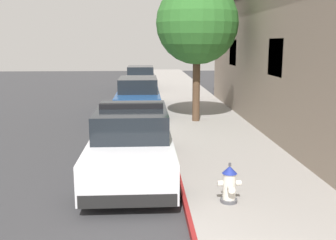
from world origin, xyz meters
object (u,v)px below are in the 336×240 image
at_px(parked_car_silver_ahead, 138,97).
at_px(fire_hydrant, 229,184).
at_px(parked_car_dark_far, 141,79).
at_px(street_tree, 197,23).
at_px(police_cruiser, 132,143).

bearing_deg(parked_car_silver_ahead, fire_hydrant, -79.71).
bearing_deg(fire_hydrant, parked_car_dark_far, 95.68).
relative_size(parked_car_dark_far, street_tree, 0.94).
xyz_separation_m(police_cruiser, parked_car_dark_far, (0.00, 16.60, -0.00)).
distance_m(parked_car_silver_ahead, street_tree, 4.53).
xyz_separation_m(police_cruiser, fire_hydrant, (1.87, -2.16, -0.25)).
bearing_deg(police_cruiser, fire_hydrant, -49.16).
relative_size(parked_car_silver_ahead, fire_hydrant, 6.37).
bearing_deg(fire_hydrant, parked_car_silver_ahead, 100.29).
xyz_separation_m(parked_car_dark_far, fire_hydrant, (1.87, -18.76, -0.25)).
distance_m(parked_car_silver_ahead, parked_car_dark_far, 8.46).
height_order(parked_car_silver_ahead, street_tree, street_tree).
bearing_deg(parked_car_dark_far, police_cruiser, -90.01).
relative_size(police_cruiser, parked_car_dark_far, 1.00).
height_order(parked_car_silver_ahead, parked_car_dark_far, same).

